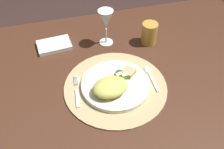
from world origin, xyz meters
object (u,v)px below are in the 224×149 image
(spoon, at_px, (150,74))
(wine_glass, at_px, (106,21))
(dinner_plate, at_px, (115,85))
(fork, at_px, (77,93))
(dining_table, at_px, (113,94))
(amber_tumbler, at_px, (149,33))
(napkin, at_px, (54,45))

(spoon, bearing_deg, wine_glass, 115.04)
(dinner_plate, height_order, fork, dinner_plate)
(dining_table, height_order, amber_tumbler, amber_tumbler)
(dinner_plate, height_order, napkin, dinner_plate)
(dinner_plate, bearing_deg, amber_tumbler, 46.28)
(dinner_plate, bearing_deg, wine_glass, 83.19)
(dining_table, distance_m, wine_glass, 0.31)
(fork, bearing_deg, amber_tumbler, 31.61)
(dining_table, xyz_separation_m, spoon, (0.13, -0.05, 0.13))
(spoon, relative_size, napkin, 1.00)
(fork, relative_size, amber_tumbler, 1.59)
(fork, height_order, amber_tumbler, amber_tumbler)
(dining_table, distance_m, spoon, 0.19)
(napkin, relative_size, wine_glass, 0.88)
(fork, height_order, spoon, spoon)
(amber_tumbler, bearing_deg, napkin, 169.53)
(napkin, distance_m, amber_tumbler, 0.42)
(spoon, xyz_separation_m, amber_tumbler, (0.07, 0.20, 0.04))
(dinner_plate, xyz_separation_m, amber_tumbler, (0.21, 0.22, 0.03))
(fork, bearing_deg, dinner_plate, -1.39)
(dining_table, xyz_separation_m, wine_glass, (0.02, 0.19, 0.24))
(wine_glass, distance_m, amber_tumbler, 0.20)
(napkin, bearing_deg, spoon, -38.79)
(spoon, relative_size, wine_glass, 0.88)
(amber_tumbler, bearing_deg, spoon, -109.36)
(dinner_plate, height_order, wine_glass, wine_glass)
(wine_glass, xyz_separation_m, amber_tumbler, (0.18, -0.05, -0.07))
(dinner_plate, distance_m, amber_tumbler, 0.31)
(dinner_plate, xyz_separation_m, napkin, (-0.19, 0.30, -0.01))
(dinner_plate, relative_size, spoon, 1.79)
(fork, bearing_deg, napkin, 99.42)
(dinner_plate, distance_m, wine_glass, 0.29)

